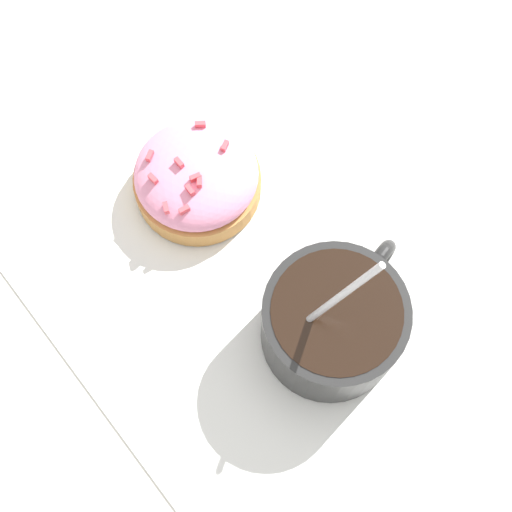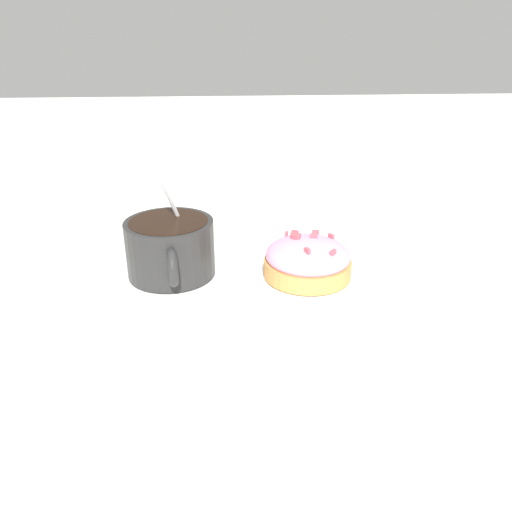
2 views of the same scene
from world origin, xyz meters
name	(u,v)px [view 2 (image 2 of 2)]	position (x,y,z in m)	size (l,w,h in m)	color
ground_plane	(239,277)	(0.00, 0.00, 0.00)	(3.00, 3.00, 0.00)	silver
paper_napkin	(239,275)	(0.00, 0.00, 0.00)	(0.33, 0.31, 0.00)	white
coffee_cup	(170,246)	(-0.07, 0.01, 0.03)	(0.09, 0.11, 0.12)	black
frosted_pastry	(308,260)	(0.07, -0.01, 0.02)	(0.09, 0.09, 0.04)	#C18442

